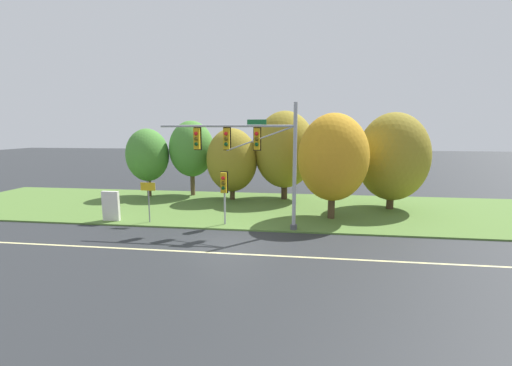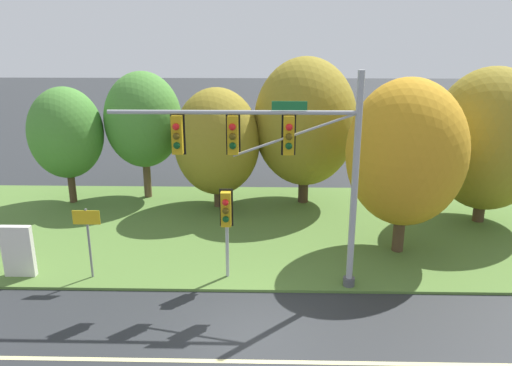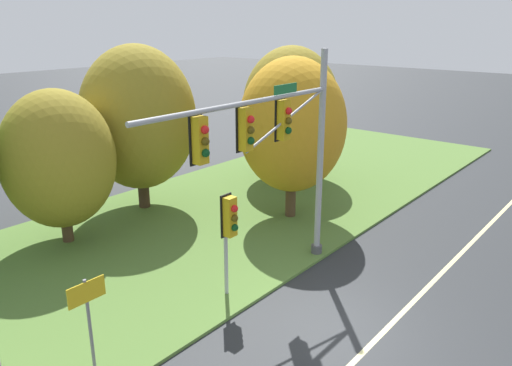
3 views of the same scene
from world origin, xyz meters
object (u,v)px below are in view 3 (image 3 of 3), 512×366
(pedestrian_signal_near_kerb, at_px, (229,223))
(tree_right_far, at_px, (291,108))
(traffic_signal_mast, at_px, (278,142))
(tree_mid_verge, at_px, (138,118))
(route_sign_post, at_px, (89,312))
(tree_behind_signpost, at_px, (58,159))
(tree_tall_centre, at_px, (292,126))

(pedestrian_signal_near_kerb, relative_size, tree_right_far, 0.47)
(traffic_signal_mast, bearing_deg, tree_mid_verge, 80.58)
(traffic_signal_mast, relative_size, route_sign_post, 3.13)
(tree_behind_signpost, relative_size, tree_tall_centre, 0.86)
(pedestrian_signal_near_kerb, bearing_deg, tree_behind_signpost, 97.83)
(pedestrian_signal_near_kerb, height_order, tree_right_far, tree_right_far)
(tree_tall_centre, height_order, tree_right_far, tree_right_far)
(tree_tall_centre, relative_size, tree_right_far, 0.98)
(tree_tall_centre, bearing_deg, traffic_signal_mast, -148.82)
(traffic_signal_mast, xyz_separation_m, tree_tall_centre, (4.84, 2.93, -0.63))
(tree_behind_signpost, height_order, tree_right_far, tree_right_far)
(pedestrian_signal_near_kerb, xyz_separation_m, tree_right_far, (11.14, 5.84, 1.41))
(pedestrian_signal_near_kerb, bearing_deg, tree_tall_centre, 20.72)
(traffic_signal_mast, xyz_separation_m, tree_mid_verge, (1.45, 8.74, -0.53))
(route_sign_post, xyz_separation_m, tree_tall_centre, (11.44, 2.52, 2.25))
(tree_behind_signpost, height_order, tree_tall_centre, tree_tall_centre)
(route_sign_post, height_order, tree_tall_centre, tree_tall_centre)
(traffic_signal_mast, relative_size, tree_right_far, 1.15)
(traffic_signal_mast, relative_size, pedestrian_signal_near_kerb, 2.45)
(route_sign_post, xyz_separation_m, tree_right_far, (15.96, 5.85, 2.07))
(tree_behind_signpost, xyz_separation_m, tree_tall_centre, (7.66, -5.08, 0.73))
(route_sign_post, bearing_deg, traffic_signal_mast, -3.51)
(tree_behind_signpost, bearing_deg, tree_tall_centre, -33.56)
(tree_behind_signpost, bearing_deg, tree_right_far, -8.16)
(pedestrian_signal_near_kerb, distance_m, route_sign_post, 4.87)
(tree_behind_signpost, relative_size, tree_right_far, 0.84)
(traffic_signal_mast, bearing_deg, pedestrian_signal_near_kerb, 166.63)
(traffic_signal_mast, distance_m, tree_mid_verge, 8.87)
(tree_right_far, bearing_deg, tree_behind_signpost, 171.84)
(tree_mid_verge, bearing_deg, pedestrian_signal_near_kerb, -111.24)
(pedestrian_signal_near_kerb, height_order, tree_mid_verge, tree_mid_verge)
(tree_tall_centre, bearing_deg, route_sign_post, -167.58)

